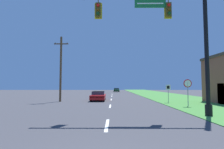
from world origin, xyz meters
TOP-DOWN VIEW (x-y plane):
  - grass_verge_right at (10.50, 30.00)m, footprint 10.00×110.00m
  - road_center_line at (0.00, 22.00)m, footprint 0.16×34.80m
  - signal_mast at (4.52, 8.55)m, footprint 8.39×0.47m
  - car_ahead at (-1.69, 20.41)m, footprint 1.88×4.53m
  - far_car at (1.26, 54.29)m, footprint 1.82×4.60m
  - stop_sign at (7.28, 13.69)m, footprint 0.76×0.07m
  - route_sign_post at (6.58, 17.33)m, footprint 0.55×0.06m
  - utility_pole_near at (-6.25, 18.77)m, footprint 1.80×0.26m

SIDE VIEW (x-z plane):
  - road_center_line at x=0.00m, z-range 0.00..0.01m
  - grass_verge_right at x=10.50m, z-range 0.00..0.04m
  - car_ahead at x=-1.69m, z-range 0.01..1.20m
  - far_car at x=1.26m, z-range 0.01..1.20m
  - route_sign_post at x=6.58m, z-range 0.51..2.54m
  - stop_sign at x=7.28m, z-range 0.61..3.12m
  - utility_pole_near at x=-6.25m, z-range 0.15..8.24m
  - signal_mast at x=4.52m, z-range 0.91..9.55m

